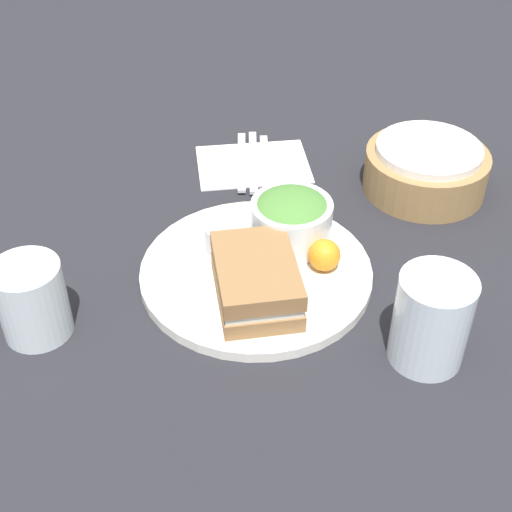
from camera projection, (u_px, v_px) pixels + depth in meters
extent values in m
plane|color=#232328|center=(256.00, 277.00, 0.91)|extent=(4.00, 4.00, 0.00)
cylinder|color=white|center=(256.00, 272.00, 0.91)|extent=(0.29, 0.29, 0.01)
cube|color=olive|center=(256.00, 290.00, 0.85)|extent=(0.14, 0.10, 0.02)
cube|color=silver|center=(256.00, 280.00, 0.84)|extent=(0.13, 0.09, 0.01)
cube|color=olive|center=(256.00, 270.00, 0.83)|extent=(0.14, 0.10, 0.02)
cylinder|color=white|center=(291.00, 222.00, 0.93)|extent=(0.11, 0.11, 0.06)
ellipsoid|color=#4C8438|center=(292.00, 209.00, 0.91)|extent=(0.10, 0.10, 0.04)
cylinder|color=#B7B7BC|center=(222.00, 238.00, 0.92)|extent=(0.05, 0.05, 0.03)
sphere|color=orange|center=(324.00, 255.00, 0.89)|extent=(0.04, 0.04, 0.04)
cylinder|color=silver|center=(431.00, 320.00, 0.77)|extent=(0.08, 0.08, 0.11)
cylinder|color=#997547|center=(425.00, 171.00, 1.04)|extent=(0.18, 0.18, 0.06)
cylinder|color=white|center=(429.00, 150.00, 1.02)|extent=(0.15, 0.15, 0.01)
cube|color=white|center=(253.00, 164.00, 1.11)|extent=(0.13, 0.17, 0.00)
cube|color=silver|center=(242.00, 161.00, 1.11)|extent=(0.17, 0.03, 0.01)
cube|color=silver|center=(253.00, 161.00, 1.11)|extent=(0.18, 0.03, 0.01)
cube|color=silver|center=(265.00, 161.00, 1.11)|extent=(0.15, 0.03, 0.01)
cylinder|color=silver|center=(32.00, 300.00, 0.81)|extent=(0.08, 0.08, 0.10)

